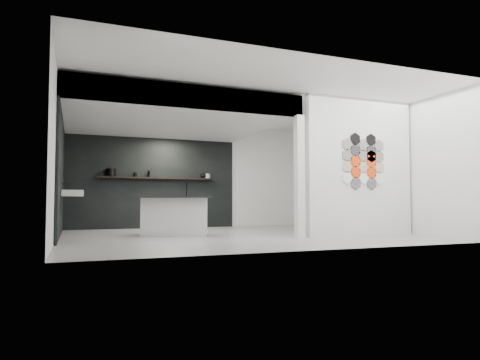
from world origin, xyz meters
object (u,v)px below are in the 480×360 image
stockpot (111,172)px  utensil_cup (135,175)px  bottle_dark (149,174)px  glass_vase (207,176)px  partition_panel (360,167)px  kettle (203,176)px  kitchen_island (175,215)px  wall_basin (73,193)px  glass_bowl (207,176)px

stockpot → utensil_cup: size_ratio=2.21×
bottle_dark → glass_vase: bearing=0.0°
partition_panel → kettle: 4.44m
partition_panel → kitchen_island: (-3.48, 1.55, -0.99)m
wall_basin → kettle: kettle is taller
glass_bowl → kettle: bearing=180.0°
glass_bowl → bottle_dark: (-1.57, 0.00, 0.03)m
wall_basin → kettle: size_ratio=3.91×
utensil_cup → partition_panel: bearing=-44.1°
kitchen_island → kettle: kettle is taller
partition_panel → glass_bowl: partition_panel is taller
wall_basin → glass_bowl: glass_bowl is taller
wall_basin → kitchen_island: 2.05m
stockpot → bottle_dark: stockpot is taller
kitchen_island → bottle_dark: size_ratio=9.68×
glass_vase → bottle_dark: (-1.57, 0.00, 0.02)m
wall_basin → kitchen_island: kitchen_island is taller
partition_panel → wall_basin: partition_panel is taller
wall_basin → glass_bowl: size_ratio=3.82×
kitchen_island → kettle: 2.83m
stockpot → kettle: (2.40, 0.00, -0.03)m
wall_basin → utensil_cup: size_ratio=5.56×
glass_vase → stockpot: bearing=180.0°
kettle → bottle_dark: bottle_dark is taller
partition_panel → stockpot: bearing=139.9°
partition_panel → bottle_dark: bearing=133.4°
glass_bowl → glass_vase: (0.00, 0.00, 0.01)m
kettle → bottle_dark: size_ratio=0.90×
partition_panel → kettle: bearing=119.5°
glass_bowl → bottle_dark: bearing=180.0°
utensil_cup → glass_bowl: bearing=0.0°
glass_bowl → glass_vase: 0.01m
partition_panel → glass_vase: size_ratio=22.22×
kitchen_island → stockpot: size_ratio=6.87×
glass_vase → glass_bowl: bearing=0.0°
kettle → partition_panel: bearing=-78.1°
utensil_cup → wall_basin: bearing=-125.5°
utensil_cup → kettle: bearing=0.0°
wall_basin → glass_bowl: 4.00m
partition_panel → wall_basin: (-5.46, 1.80, -0.55)m
kitchen_island → bottle_dark: (-0.17, 2.32, 0.99)m
kettle → kitchen_island: bearing=-136.8°
partition_panel → bottle_dark: size_ratio=16.50×
kettle → glass_vase: kettle is taller
wall_basin → stockpot: stockpot is taller
wall_basin → bottle_dark: bottle_dark is taller
partition_panel → wall_basin: 5.78m
wall_basin → utensil_cup: bearing=54.5°
stockpot → kettle: stockpot is taller
partition_panel → glass_bowl: bearing=118.2°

